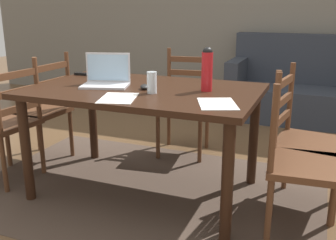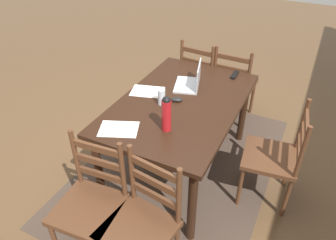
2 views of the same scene
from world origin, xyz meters
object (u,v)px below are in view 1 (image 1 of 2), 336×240
at_px(water_bottle, 207,68).
at_px(tv_remote, 84,74).
at_px(chair_left_far, 41,110).
at_px(dining_table, 144,101).
at_px(computer_mouse, 145,87).
at_px(drinking_glass, 152,83).
at_px(chair_right_near, 300,163).
at_px(laptop, 106,77).
at_px(chair_far_head, 185,104).
at_px(chair_left_near, 6,123).
at_px(chair_right_far, 305,141).
at_px(couch, 306,90).

xyz_separation_m(water_bottle, tv_remote, (-1.10, 0.21, -0.14)).
distance_m(chair_left_far, tv_remote, 0.52).
xyz_separation_m(dining_table, computer_mouse, (0.02, -0.03, 0.11)).
distance_m(water_bottle, drinking_glass, 0.38).
relative_size(dining_table, chair_right_near, 1.66).
height_order(chair_right_near, drinking_glass, chair_right_near).
relative_size(dining_table, laptop, 4.26).
height_order(chair_far_head, chair_left_near, same).
bearing_deg(chair_left_far, dining_table, -10.52).
relative_size(chair_left_far, chair_far_head, 1.00).
relative_size(chair_right_near, tv_remote, 5.59).
bearing_deg(tv_remote, chair_left_far, 101.65).
relative_size(chair_right_near, chair_right_far, 1.00).
distance_m(chair_right_near, chair_left_near, 2.15).
relative_size(chair_right_near, chair_far_head, 1.00).
height_order(chair_right_far, water_bottle, water_bottle).
xyz_separation_m(laptop, water_bottle, (0.71, 0.09, 0.09)).
relative_size(chair_right_near, chair_left_near, 1.00).
xyz_separation_m(chair_right_far, computer_mouse, (-1.06, -0.24, 0.33)).
height_order(chair_left_near, laptop, laptop).
relative_size(chair_left_far, couch, 0.53).
bearing_deg(drinking_glass, chair_left_near, -176.30).
relative_size(dining_table, chair_far_head, 1.66).
height_order(dining_table, chair_right_far, chair_right_far).
bearing_deg(tv_remote, drinking_glass, -118.46).
height_order(dining_table, computer_mouse, computer_mouse).
bearing_deg(laptop, drinking_glass, -15.58).
bearing_deg(computer_mouse, water_bottle, -9.55).
xyz_separation_m(couch, water_bottle, (-0.55, -2.39, 0.57)).
xyz_separation_m(chair_left_far, drinking_glass, (1.19, -0.33, 0.39)).
xyz_separation_m(chair_left_far, chair_far_head, (1.07, 0.67, 0.00)).
bearing_deg(laptop, couch, 62.87).
xyz_separation_m(chair_right_near, chair_left_near, (-2.15, -0.00, 0.00)).
distance_m(dining_table, laptop, 0.32).
xyz_separation_m(dining_table, water_bottle, (0.43, 0.07, 0.24)).
distance_m(chair_right_near, computer_mouse, 1.12).
height_order(chair_right_far, drinking_glass, chair_right_far).
distance_m(chair_right_far, couch, 2.26).
xyz_separation_m(chair_left_far, computer_mouse, (1.09, -0.23, 0.33)).
distance_m(drinking_glass, computer_mouse, 0.15).
xyz_separation_m(chair_far_head, laptop, (-0.28, -0.89, 0.37)).
height_order(chair_left_far, chair_right_far, same).
bearing_deg(laptop, chair_right_near, -7.93).
bearing_deg(dining_table, drinking_glass, -47.24).
bearing_deg(drinking_glass, couch, 71.55).
distance_m(chair_left_far, chair_right_far, 2.15).
bearing_deg(laptop, chair_right_far, 9.25).
relative_size(chair_right_near, computer_mouse, 9.50).
bearing_deg(chair_far_head, chair_right_near, -44.94).
distance_m(chair_right_near, couch, 2.67).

